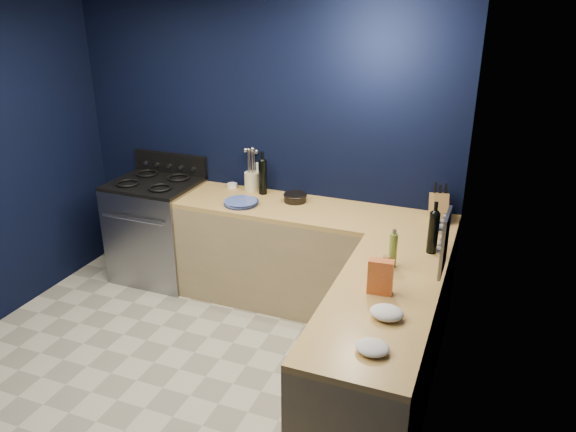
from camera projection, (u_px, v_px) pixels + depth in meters
The scene contains 26 objects.
floor at pixel (163, 389), 3.91m from camera, with size 3.50×3.50×0.02m, color #BCB8A4.
wall_back at pixel (261, 145), 4.92m from camera, with size 3.50×0.02×2.60m, color black.
wall_right at pixel (439, 265), 2.82m from camera, with size 0.02×3.50×2.60m, color black.
cab_back at pixel (312, 260), 4.77m from camera, with size 2.30×0.63×0.86m, color #A0895D.
top_back at pixel (313, 211), 4.60m from camera, with size 2.30×0.63×0.04m, color olive.
cab_right at pixel (378, 360), 3.50m from camera, with size 0.63×1.67×0.86m, color #A0895D.
top_right at pixel (382, 298), 3.33m from camera, with size 0.63×1.67×0.04m, color olive.
gas_range at pixel (158, 231), 5.26m from camera, with size 0.76×0.66×0.92m, color gray.
oven_door at pixel (138, 245), 5.00m from camera, with size 0.59×0.02×0.42m, color black.
cooktop at pixel (154, 183), 5.08m from camera, with size 0.76×0.66×0.03m, color black.
backguard at pixel (171, 163), 5.30m from camera, with size 0.76×0.06×0.20m, color black.
spice_panel at pixel (445, 243), 3.34m from camera, with size 0.02×0.28×0.38m, color gray.
wall_outlet at pixel (261, 170), 4.99m from camera, with size 0.09×0.02×0.13m, color white.
plate_stack at pixel (241, 203), 4.68m from camera, with size 0.28×0.28×0.04m, color #3E4D9D.
ramekin at pixel (232, 185), 5.08m from camera, with size 0.09×0.09×0.04m, color white.
utensil_crock at pixel (252, 181), 5.00m from camera, with size 0.13×0.13×0.17m, color beige.
wine_bottle_back at pixel (263, 177), 4.88m from camera, with size 0.07×0.07×0.30m, color black.
lemon_basket at pixel (295, 198), 4.74m from camera, with size 0.19×0.19×0.07m, color black.
knife_block at pixel (439, 207), 4.35m from camera, with size 0.12×0.19×0.21m, color olive.
wine_bottle_right at pixel (433, 233), 3.80m from camera, with size 0.07×0.07×0.29m, color black.
oil_bottle at pixel (393, 250), 3.62m from camera, with size 0.05×0.05×0.23m, color olive.
spice_jar_near at pixel (382, 273), 3.48m from camera, with size 0.04×0.04×0.10m, color olive.
spice_jar_far at pixel (386, 262), 3.62m from camera, with size 0.05×0.05×0.09m, color olive.
crouton_bag at pixel (380, 277), 3.31m from camera, with size 0.15×0.07×0.22m, color #A62223.
towel_front at pixel (387, 313), 3.08m from camera, with size 0.19×0.16×0.07m, color white.
towel_end at pixel (372, 347), 2.80m from camera, with size 0.17×0.16×0.05m, color white.
Camera 1 is at (1.96, -2.61, 2.61)m, focal length 34.87 mm.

